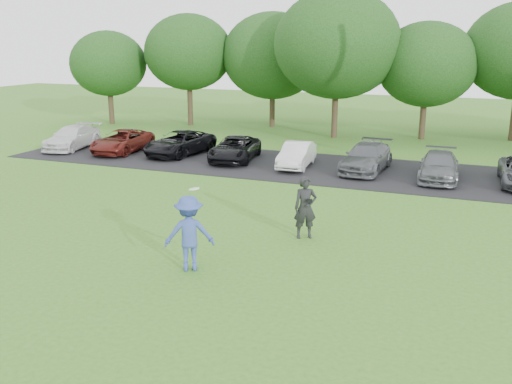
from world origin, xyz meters
TOP-DOWN VIEW (x-y plane):
  - ground at (0.00, 0.00)m, footprint 100.00×100.00m
  - parking_lot at (0.00, 13.00)m, footprint 32.00×6.50m
  - frisbee_player at (-0.53, 0.17)m, footprint 1.47×1.24m
  - camera_bystander at (1.53, 3.62)m, footprint 0.82×0.72m
  - parked_cars at (-0.68, 12.96)m, footprint 30.57×5.06m
  - tree_row at (1.51, 22.76)m, footprint 42.39×9.85m

SIDE VIEW (x-z plane):
  - ground at x=0.00m, z-range 0.00..0.00m
  - parking_lot at x=0.00m, z-range 0.00..0.03m
  - parked_cars at x=-0.68m, z-range 0.00..1.24m
  - camera_bystander at x=1.53m, z-range 0.00..1.88m
  - frisbee_player at x=-0.53m, z-range -0.13..2.11m
  - tree_row at x=1.51m, z-range 0.59..9.23m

